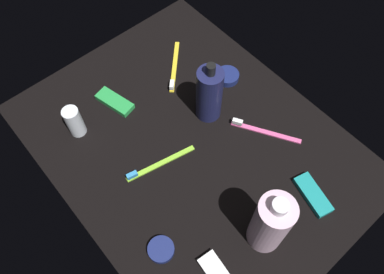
# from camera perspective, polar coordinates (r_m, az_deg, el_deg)

# --- Properties ---
(ground_plane) EXTENTS (0.84, 0.64, 0.01)m
(ground_plane) POSITION_cam_1_polar(r_m,az_deg,el_deg) (0.96, -0.00, -1.07)
(ground_plane) COLOR black
(lotion_bottle) EXTENTS (0.06, 0.06, 0.19)m
(lotion_bottle) POSITION_cam_1_polar(r_m,az_deg,el_deg) (0.94, 2.58, 6.40)
(lotion_bottle) COLOR #1B1E49
(lotion_bottle) RESTS_ON ground_plane
(bodywash_bottle) EXTENTS (0.07, 0.07, 0.20)m
(bodywash_bottle) POSITION_cam_1_polar(r_m,az_deg,el_deg) (0.80, 11.55, -12.43)
(bodywash_bottle) COLOR silver
(bodywash_bottle) RESTS_ON ground_plane
(deodorant_stick) EXTENTS (0.04, 0.04, 0.09)m
(deodorant_stick) POSITION_cam_1_polar(r_m,az_deg,el_deg) (0.98, -17.05, 2.21)
(deodorant_stick) COLOR silver
(deodorant_stick) RESTS_ON ground_plane
(toothbrush_lime) EXTENTS (0.05, 0.18, 0.02)m
(toothbrush_lime) POSITION_cam_1_polar(r_m,az_deg,el_deg) (0.93, -5.26, -4.12)
(toothbrush_lime) COLOR #8CD133
(toothbrush_lime) RESTS_ON ground_plane
(toothbrush_yellow) EXTENTS (0.14, 0.14, 0.02)m
(toothbrush_yellow) POSITION_cam_1_polar(r_m,az_deg,el_deg) (1.09, -2.66, 10.13)
(toothbrush_yellow) COLOR yellow
(toothbrush_yellow) RESTS_ON ground_plane
(toothbrush_pink) EXTENTS (0.16, 0.10, 0.02)m
(toothbrush_pink) POSITION_cam_1_polar(r_m,az_deg,el_deg) (0.98, 10.28, 0.99)
(toothbrush_pink) COLOR #E55999
(toothbrush_pink) RESTS_ON ground_plane
(snack_bar_teal) EXTENTS (0.11, 0.06, 0.01)m
(snack_bar_teal) POSITION_cam_1_polar(r_m,az_deg,el_deg) (0.93, 17.49, -8.17)
(snack_bar_teal) COLOR teal
(snack_bar_teal) RESTS_ON ground_plane
(snack_bar_green) EXTENTS (0.11, 0.06, 0.01)m
(snack_bar_green) POSITION_cam_1_polar(r_m,az_deg,el_deg) (1.04, -11.39, 5.16)
(snack_bar_green) COLOR green
(snack_bar_green) RESTS_ON ground_plane
(cream_tin_left) EXTENTS (0.06, 0.06, 0.02)m
(cream_tin_left) POSITION_cam_1_polar(r_m,az_deg,el_deg) (1.07, 5.27, 8.97)
(cream_tin_left) COLOR navy
(cream_tin_left) RESTS_ON ground_plane
(cream_tin_right) EXTENTS (0.06, 0.06, 0.02)m
(cream_tin_right) POSITION_cam_1_polar(r_m,az_deg,el_deg) (0.86, -4.61, -16.30)
(cream_tin_right) COLOR navy
(cream_tin_right) RESTS_ON ground_plane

